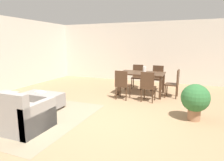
% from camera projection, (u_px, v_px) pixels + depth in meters
% --- Properties ---
extents(ground_plane, '(10.80, 10.80, 0.00)m').
position_uv_depth(ground_plane, '(105.00, 120.00, 4.41)').
color(ground_plane, '#9E7A56').
extents(wall_back, '(9.00, 0.12, 2.70)m').
position_uv_depth(wall_back, '(149.00, 52.00, 8.72)').
color(wall_back, beige).
rests_on(wall_back, ground_plane).
extents(area_rug, '(3.00, 2.80, 0.01)m').
position_uv_depth(area_rug, '(26.00, 115.00, 4.70)').
color(area_rug, gray).
rests_on(area_rug, ground_plane).
extents(couch, '(2.15, 0.88, 0.86)m').
position_uv_depth(couch, '(0.00, 113.00, 4.04)').
color(couch, gray).
rests_on(couch, ground_plane).
extents(ottoman_table, '(1.10, 0.56, 0.42)m').
position_uv_depth(ottoman_table, '(43.00, 99.00, 5.20)').
color(ottoman_table, gray).
rests_on(ottoman_table, ground_plane).
extents(dining_table, '(1.51, 0.97, 0.76)m').
position_uv_depth(dining_table, '(142.00, 75.00, 6.56)').
color(dining_table, '#422B1C').
rests_on(dining_table, ground_plane).
extents(dining_chair_near_left, '(0.43, 0.43, 0.92)m').
position_uv_depth(dining_chair_near_left, '(122.00, 83.00, 5.95)').
color(dining_chair_near_left, '#422B1C').
rests_on(dining_chair_near_left, ground_plane).
extents(dining_chair_near_right, '(0.42, 0.42, 0.92)m').
position_uv_depth(dining_chair_near_right, '(148.00, 85.00, 5.69)').
color(dining_chair_near_right, '#422B1C').
rests_on(dining_chair_near_right, ground_plane).
extents(dining_chair_far_left, '(0.43, 0.43, 0.92)m').
position_uv_depth(dining_chair_far_left, '(137.00, 75.00, 7.51)').
color(dining_chair_far_left, '#422B1C').
rests_on(dining_chair_far_left, ground_plane).
extents(dining_chair_far_right, '(0.43, 0.43, 0.92)m').
position_uv_depth(dining_chair_far_right, '(157.00, 76.00, 7.22)').
color(dining_chair_far_right, '#422B1C').
rests_on(dining_chair_far_right, ground_plane).
extents(dining_chair_head_east, '(0.43, 0.43, 0.92)m').
position_uv_depth(dining_chair_head_east, '(175.00, 82.00, 6.15)').
color(dining_chair_head_east, '#422B1C').
rests_on(dining_chair_head_east, ground_plane).
extents(vase_centerpiece, '(0.12, 0.12, 0.21)m').
position_uv_depth(vase_centerpiece, '(144.00, 70.00, 6.53)').
color(vase_centerpiece, silver).
rests_on(vase_centerpiece, dining_table).
extents(book_on_ottoman, '(0.30, 0.25, 0.03)m').
position_uv_depth(book_on_ottoman, '(40.00, 92.00, 5.22)').
color(book_on_ottoman, silver).
rests_on(book_on_ottoman, ottoman_table).
extents(potted_plant, '(0.63, 0.63, 0.84)m').
position_uv_depth(potted_plant, '(195.00, 99.00, 4.31)').
color(potted_plant, '#996B4C').
rests_on(potted_plant, ground_plane).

